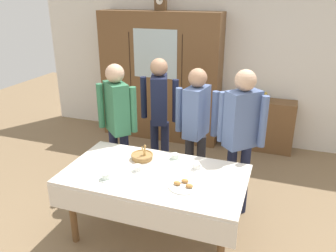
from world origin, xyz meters
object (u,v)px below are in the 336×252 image
at_px(mantel_clock, 161,3).
at_px(pastry_plate, 184,185).
at_px(dining_table, 153,183).
at_px(tea_cup_far_right, 175,157).
at_px(tea_cup_mid_right, 138,168).
at_px(spoon_center, 94,161).
at_px(person_beside_shelf, 159,108).
at_px(person_behind_table_left, 117,117).
at_px(tea_cup_mid_left, 106,177).
at_px(book_stack, 263,97).
at_px(tea_cup_near_left, 196,167).
at_px(person_near_right_end, 241,129).
at_px(person_behind_table_right, 196,121).
at_px(wall_cabinet, 160,77).
at_px(bookshelf_low, 260,124).
at_px(spoon_mid_left, 91,168).
at_px(bread_basket, 142,156).
at_px(spoon_near_right, 170,172).

distance_m(mantel_clock, pastry_plate, 3.32).
bearing_deg(dining_table, tea_cup_far_right, 76.16).
xyz_separation_m(mantel_clock, tea_cup_mid_right, (0.71, -2.57, -1.48)).
distance_m(spoon_center, person_beside_shelf, 1.24).
xyz_separation_m(mantel_clock, person_beside_shelf, (0.48, -1.36, -1.25)).
height_order(person_behind_table_left, person_beside_shelf, person_beside_shelf).
bearing_deg(tea_cup_mid_left, person_beside_shelf, 90.17).
distance_m(pastry_plate, person_behind_table_left, 1.42).
bearing_deg(dining_table, book_stack, 73.05).
bearing_deg(book_stack, tea_cup_near_left, -100.29).
bearing_deg(tea_cup_mid_left, tea_cup_mid_right, 48.36).
xyz_separation_m(tea_cup_mid_right, pastry_plate, (0.52, -0.13, -0.02)).
distance_m(tea_cup_mid_left, spoon_center, 0.41).
distance_m(person_near_right_end, person_behind_table_right, 0.60).
relative_size(wall_cabinet, tea_cup_far_right, 16.52).
relative_size(bookshelf_low, person_beside_shelf, 0.64).
xyz_separation_m(bookshelf_low, spoon_mid_left, (-1.44, -2.74, 0.35)).
bearing_deg(book_stack, dining_table, -106.95).
relative_size(bread_basket, person_beside_shelf, 0.14).
height_order(bookshelf_low, tea_cup_mid_left, bookshelf_low).
xyz_separation_m(tea_cup_mid_left, bread_basket, (0.16, 0.50, 0.01)).
bearing_deg(book_stack, tea_cup_mid_right, -110.43).
bearing_deg(person_beside_shelf, book_stack, 49.47).
height_order(dining_table, tea_cup_near_left, tea_cup_near_left).
bearing_deg(person_beside_shelf, dining_table, -71.97).
bearing_deg(tea_cup_mid_right, person_near_right_end, 40.29).
distance_m(book_stack, person_near_right_end, 1.87).
bearing_deg(dining_table, person_behind_table_left, 135.75).
bearing_deg(person_behind_table_right, person_behind_table_left, -165.65).
height_order(wall_cabinet, mantel_clock, mantel_clock).
relative_size(bookshelf_low, spoon_near_right, 8.94).
xyz_separation_m(tea_cup_mid_right, spoon_mid_left, (-0.47, -0.12, -0.02)).
bearing_deg(spoon_near_right, person_near_right_end, 49.05).
height_order(bread_basket, spoon_mid_left, bread_basket).
relative_size(dining_table, tea_cup_far_right, 13.82).
bearing_deg(person_behind_table_left, person_behind_table_right, 14.35).
bearing_deg(wall_cabinet, tea_cup_mid_left, -79.89).
xyz_separation_m(tea_cup_mid_left, person_behind_table_left, (-0.37, 0.98, 0.22)).
relative_size(pastry_plate, person_behind_table_right, 0.17).
bearing_deg(person_near_right_end, mantel_clock, 131.59).
bearing_deg(person_behind_table_right, bread_basket, -119.43).
bearing_deg(tea_cup_near_left, tea_cup_mid_left, -147.80).
height_order(pastry_plate, spoon_center, pastry_plate).
bearing_deg(bread_basket, wall_cabinet, 106.01).
relative_size(book_stack, spoon_mid_left, 1.95).
height_order(bookshelf_low, person_behind_table_right, person_behind_table_right).
xyz_separation_m(mantel_clock, bread_basket, (0.65, -2.32, -1.47)).
height_order(book_stack, tea_cup_mid_right, book_stack).
distance_m(bread_basket, person_beside_shelf, 1.00).
bearing_deg(person_behind_table_left, tea_cup_near_left, -23.56).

